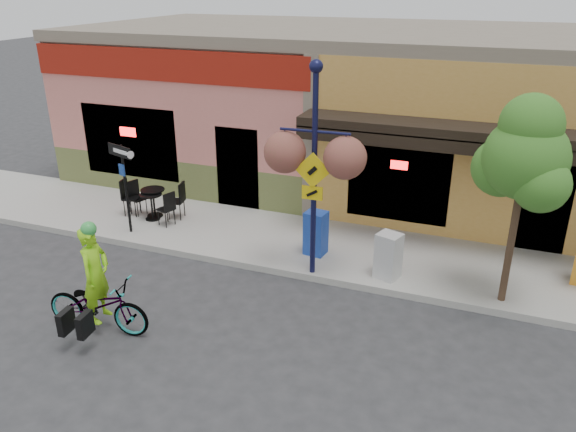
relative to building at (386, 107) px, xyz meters
The scene contains 13 objects.
ground 7.83m from the building, 90.00° to the right, with size 90.00×90.00×0.00m, color #2D2D30.
sidewalk 5.91m from the building, 90.00° to the right, with size 24.00×3.00×0.15m, color #9E9B93.
curb 7.28m from the building, 90.00° to the right, with size 24.00×0.12×0.15m, color #A8A59E.
building is the anchor object (origin of this frame).
bicycle 10.54m from the building, 106.31° to the right, with size 0.68×1.94×1.02m, color maroon.
cyclist_rider 10.47m from the building, 106.05° to the right, with size 0.64×0.42×1.75m, color #8EE418.
lamp_post 6.85m from the building, 89.88° to the right, with size 1.38×0.55×4.33m, color #12143A, non-canonical shape.
one_way_sign 8.11m from the building, 126.04° to the right, with size 0.83×0.18×2.17m, color black, non-canonical shape.
cafe_set_left 7.52m from the building, 129.45° to the right, with size 1.48×0.74×0.89m, color black, non-canonical shape.
cafe_set_right 7.41m from the building, 130.80° to the right, with size 1.60×0.80×0.96m, color black, non-canonical shape.
newspaper_box_blue 6.22m from the building, 91.85° to the right, with size 0.45×0.40×0.99m, color #1C40AB, non-canonical shape.
newspaper_box_grey 6.88m from the building, 76.90° to the right, with size 0.45×0.41×0.96m, color silver, non-canonical shape.
street_tree 7.59m from the building, 60.47° to the right, with size 1.55×1.55×3.97m, color #3D7A26, non-canonical shape.
Camera 1 is at (3.23, -9.19, 5.80)m, focal length 35.00 mm.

